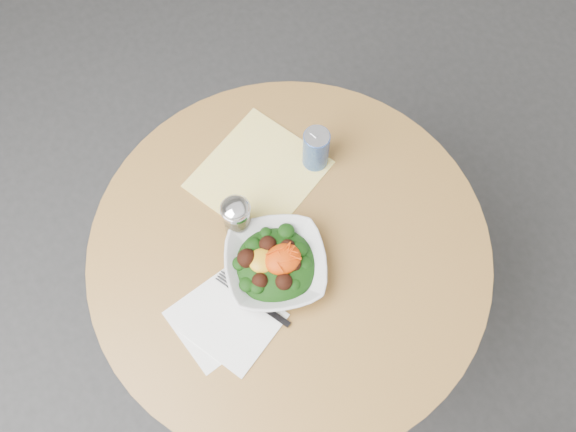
{
  "coord_description": "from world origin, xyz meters",
  "views": [
    {
      "loc": [
        -0.25,
        -0.44,
        2.08
      ],
      "look_at": [
        0.02,
        0.05,
        0.81
      ],
      "focal_mm": 40.0,
      "sensor_mm": 36.0,
      "label": 1
    }
  ],
  "objects": [
    {
      "name": "spice_shaker",
      "position": [
        -0.07,
        0.1,
        0.81
      ],
      "size": [
        0.07,
        0.07,
        0.12
      ],
      "color": "silver",
      "rests_on": "table"
    },
    {
      "name": "paper_napkins",
      "position": [
        -0.2,
        -0.08,
        0.75
      ],
      "size": [
        0.24,
        0.23,
        0.0
      ],
      "color": "white",
      "rests_on": "table"
    },
    {
      "name": "fork",
      "position": [
        -0.13,
        -0.06,
        0.76
      ],
      "size": [
        0.1,
        0.18,
        0.0
      ],
      "color": "black",
      "rests_on": "table"
    },
    {
      "name": "beverage_can",
      "position": [
        0.16,
        0.16,
        0.81
      ],
      "size": [
        0.06,
        0.06,
        0.12
      ],
      "color": "navy",
      "rests_on": "table"
    },
    {
      "name": "salad_bowl",
      "position": [
        -0.05,
        -0.03,
        0.78
      ],
      "size": [
        0.28,
        0.28,
        0.08
      ],
      "color": "silver",
      "rests_on": "table"
    },
    {
      "name": "ground",
      "position": [
        0.0,
        0.0,
        0.0
      ],
      "size": [
        6.0,
        6.0,
        0.0
      ],
      "primitive_type": "plane",
      "color": "#313134",
      "rests_on": "ground"
    },
    {
      "name": "table",
      "position": [
        0.0,
        0.0,
        0.55
      ],
      "size": [
        0.9,
        0.9,
        0.75
      ],
      "color": "black",
      "rests_on": "ground"
    },
    {
      "name": "cloth_napkin",
      "position": [
        0.03,
        0.2,
        0.75
      ],
      "size": [
        0.34,
        0.33,
        0.0
      ],
      "primitive_type": "cube",
      "rotation": [
        0.0,
        0.0,
        0.4
      ],
      "color": "yellow",
      "rests_on": "table"
    }
  ]
}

